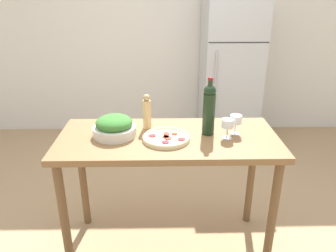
% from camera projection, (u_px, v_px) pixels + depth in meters
% --- Properties ---
extents(ground_plane, '(14.00, 14.00, 0.00)m').
position_uv_depth(ground_plane, '(168.00, 243.00, 2.50)').
color(ground_plane, tan).
extents(wall_back, '(6.40, 0.06, 2.60)m').
position_uv_depth(wall_back, '(164.00, 32.00, 4.09)').
color(wall_back, silver).
rests_on(wall_back, ground_plane).
extents(refrigerator, '(0.65, 0.73, 1.77)m').
position_uv_depth(refrigerator, '(230.00, 71.00, 3.89)').
color(refrigerator, '#B7BCC1').
rests_on(refrigerator, ground_plane).
extents(prep_counter, '(1.45, 0.65, 0.90)m').
position_uv_depth(prep_counter, '(168.00, 152.00, 2.20)').
color(prep_counter, brown).
rests_on(prep_counter, ground_plane).
extents(wine_bottle, '(0.08, 0.08, 0.39)m').
position_uv_depth(wine_bottle, '(209.00, 108.00, 2.12)').
color(wine_bottle, black).
rests_on(wine_bottle, prep_counter).
extents(wine_glass_near, '(0.08, 0.08, 0.13)m').
position_uv_depth(wine_glass_near, '(228.00, 124.00, 2.09)').
color(wine_glass_near, silver).
rests_on(wine_glass_near, prep_counter).
extents(wine_glass_far, '(0.08, 0.08, 0.13)m').
position_uv_depth(wine_glass_far, '(236.00, 120.00, 2.15)').
color(wine_glass_far, silver).
rests_on(wine_glass_far, prep_counter).
extents(pepper_mill, '(0.06, 0.06, 0.24)m').
position_uv_depth(pepper_mill, '(147.00, 112.00, 2.24)').
color(pepper_mill, tan).
rests_on(pepper_mill, prep_counter).
extents(salad_bowl, '(0.28, 0.28, 0.14)m').
position_uv_depth(salad_bowl, '(114.00, 127.00, 2.14)').
color(salad_bowl, silver).
rests_on(salad_bowl, prep_counter).
extents(homemade_pizza, '(0.30, 0.30, 0.03)m').
position_uv_depth(homemade_pizza, '(166.00, 138.00, 2.10)').
color(homemade_pizza, beige).
rests_on(homemade_pizza, prep_counter).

